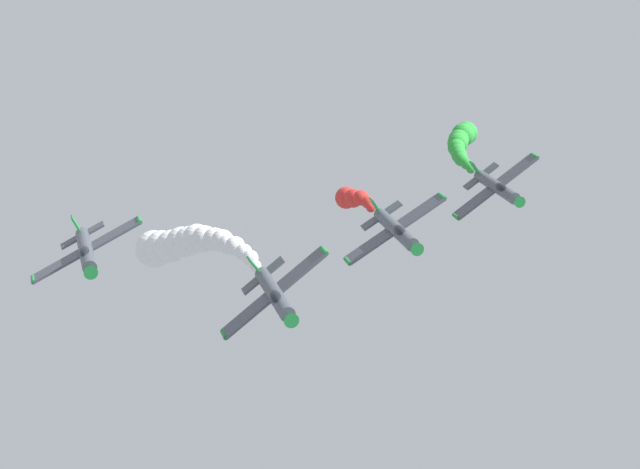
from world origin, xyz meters
The scene contains 7 objects.
airplane_lead centered at (6.09, 11.73, 88.66)m, with size 7.75×10.35×6.17m.
smoke_trail_lead centered at (9.28, -16.25, 84.24)m, with size 7.28×29.44×8.84m.
airplane_left_inner centered at (-5.94, 1.29, 89.61)m, with size 8.30×10.35×5.36m.
smoke_trail_left_inner centered at (-6.63, -15.14, 87.94)m, with size 2.73×14.14×3.95m.
airplane_right_inner centered at (18.45, 0.62, 89.41)m, with size 8.69×10.35×4.64m.
airplane_left_outer centered at (-19.64, -11.96, 89.03)m, with size 8.00×10.35×5.84m.
smoke_trail_left_outer centered at (-23.69, -33.01, 88.73)m, with size 8.00×20.44×2.87m.
Camera 1 is at (22.66, 94.32, 117.78)m, focal length 71.32 mm.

